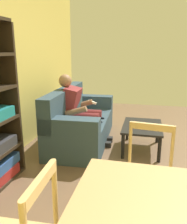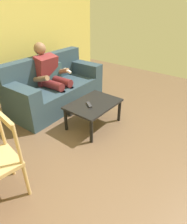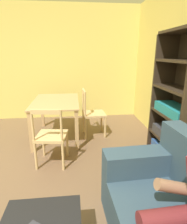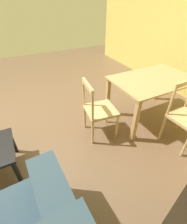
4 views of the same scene
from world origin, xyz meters
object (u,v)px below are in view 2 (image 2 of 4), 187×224
object	(u,v)px
couch	(55,88)
coffee_table	(93,106)
tv_remote	(89,105)
person_lounging	(51,76)

from	to	relation	value
couch	coffee_table	xyz separation A→B (m)	(-0.14, -1.06, 0.01)
tv_remote	coffee_table	bearing A→B (deg)	-147.79
person_lounging	couch	bearing A→B (deg)	12.24
coffee_table	tv_remote	distance (m)	0.12
couch	tv_remote	distance (m)	1.09
person_lounging	tv_remote	bearing A→B (deg)	-99.95
couch	coffee_table	world-z (taller)	couch
person_lounging	coffee_table	size ratio (longest dim) A/B	1.40
couch	person_lounging	size ratio (longest dim) A/B	1.65
coffee_table	couch	bearing A→B (deg)	82.35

